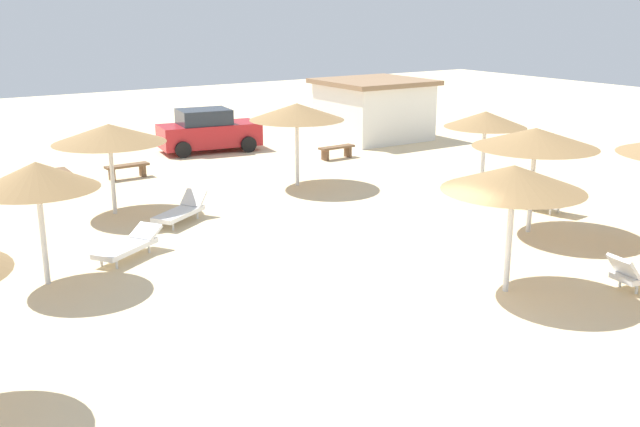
{
  "coord_description": "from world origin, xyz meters",
  "views": [
    {
      "loc": [
        -8.96,
        -10.55,
        5.8
      ],
      "look_at": [
        0.0,
        3.0,
        1.2
      ],
      "focal_mm": 41.71,
      "sensor_mm": 36.0,
      "label": 1
    }
  ],
  "objects_px": {
    "parasol_3": "(109,134)",
    "parasol_8": "(297,112)",
    "parked_car": "(208,131)",
    "parasol_7": "(514,178)",
    "bench_0": "(64,176)",
    "parasol_5": "(536,138)",
    "parasol_1": "(485,120)",
    "lounger_3": "(181,211)",
    "bench_2": "(337,150)",
    "bench_1": "(127,169)",
    "parasol_0": "(37,176)",
    "lounger_1": "(541,200)",
    "beach_cabana": "(373,109)",
    "lounger_0": "(129,245)"
  },
  "relations": [
    {
      "from": "parasol_3",
      "to": "parasol_8",
      "type": "height_order",
      "value": "parasol_8"
    },
    {
      "from": "parasol_8",
      "to": "parked_car",
      "type": "distance_m",
      "value": 7.24
    },
    {
      "from": "parasol_7",
      "to": "bench_0",
      "type": "relative_size",
      "value": 1.93
    },
    {
      "from": "parasol_5",
      "to": "parked_car",
      "type": "relative_size",
      "value": 0.76
    },
    {
      "from": "parasol_1",
      "to": "parasol_3",
      "type": "relative_size",
      "value": 0.83
    },
    {
      "from": "parasol_7",
      "to": "parked_car",
      "type": "xyz_separation_m",
      "value": [
        1.41,
        17.42,
        -1.6
      ]
    },
    {
      "from": "parasol_5",
      "to": "bench_0",
      "type": "relative_size",
      "value": 2.12
    },
    {
      "from": "lounger_3",
      "to": "bench_2",
      "type": "xyz_separation_m",
      "value": [
        8.52,
        4.81,
        0.03
      ]
    },
    {
      "from": "bench_1",
      "to": "parasol_0",
      "type": "bearing_deg",
      "value": -119.05
    },
    {
      "from": "parasol_3",
      "to": "bench_2",
      "type": "distance_m",
      "value": 10.37
    },
    {
      "from": "parasol_7",
      "to": "lounger_1",
      "type": "xyz_separation_m",
      "value": [
        5.56,
        3.85,
        -2.1
      ]
    },
    {
      "from": "bench_0",
      "to": "parked_car",
      "type": "xyz_separation_m",
      "value": [
        6.56,
        2.87,
        0.48
      ]
    },
    {
      "from": "parasol_1",
      "to": "lounger_1",
      "type": "distance_m",
      "value": 3.13
    },
    {
      "from": "parasol_3",
      "to": "lounger_1",
      "type": "height_order",
      "value": "parasol_3"
    },
    {
      "from": "parasol_0",
      "to": "parasol_8",
      "type": "xyz_separation_m",
      "value": [
        9.18,
        4.64,
        0.07
      ]
    },
    {
      "from": "parasol_8",
      "to": "lounger_1",
      "type": "xyz_separation_m",
      "value": [
        4.28,
        -6.51,
        -2.12
      ]
    },
    {
      "from": "parasol_1",
      "to": "parked_car",
      "type": "height_order",
      "value": "parasol_1"
    },
    {
      "from": "parasol_1",
      "to": "beach_cabana",
      "type": "height_order",
      "value": "parasol_1"
    },
    {
      "from": "parasol_0",
      "to": "bench_1",
      "type": "height_order",
      "value": "parasol_0"
    },
    {
      "from": "parasol_5",
      "to": "bench_1",
      "type": "height_order",
      "value": "parasol_5"
    },
    {
      "from": "parasol_8",
      "to": "parked_car",
      "type": "height_order",
      "value": "parasol_8"
    },
    {
      "from": "parasol_3",
      "to": "parked_car",
      "type": "xyz_separation_m",
      "value": [
        6.27,
        7.04,
        -1.49
      ]
    },
    {
      "from": "parasol_0",
      "to": "bench_0",
      "type": "relative_size",
      "value": 1.77
    },
    {
      "from": "parasol_7",
      "to": "parasol_1",
      "type": "bearing_deg",
      "value": 48.18
    },
    {
      "from": "beach_cabana",
      "to": "parasol_3",
      "type": "bearing_deg",
      "value": -157.38
    },
    {
      "from": "parasol_5",
      "to": "lounger_1",
      "type": "xyz_separation_m",
      "value": [
        1.91,
        1.24,
        -2.18
      ]
    },
    {
      "from": "parasol_8",
      "to": "parasol_7",
      "type": "bearing_deg",
      "value": -97.07
    },
    {
      "from": "lounger_0",
      "to": "parked_car",
      "type": "relative_size",
      "value": 0.47
    },
    {
      "from": "bench_0",
      "to": "parasol_5",
      "type": "bearing_deg",
      "value": -53.62
    },
    {
      "from": "parasol_5",
      "to": "bench_2",
      "type": "xyz_separation_m",
      "value": [
        1.24,
        10.68,
        -2.16
      ]
    },
    {
      "from": "parasol_5",
      "to": "bench_0",
      "type": "height_order",
      "value": "parasol_5"
    },
    {
      "from": "lounger_0",
      "to": "parasol_1",
      "type": "bearing_deg",
      "value": -0.87
    },
    {
      "from": "lounger_1",
      "to": "bench_0",
      "type": "height_order",
      "value": "lounger_1"
    },
    {
      "from": "parasol_0",
      "to": "lounger_1",
      "type": "bearing_deg",
      "value": -7.92
    },
    {
      "from": "lounger_3",
      "to": "beach_cabana",
      "type": "xyz_separation_m",
      "value": [
        12.4,
        7.57,
        1.0
      ]
    },
    {
      "from": "bench_1",
      "to": "parked_car",
      "type": "distance_m",
      "value": 5.37
    },
    {
      "from": "parked_car",
      "to": "lounger_0",
      "type": "bearing_deg",
      "value": -123.37
    },
    {
      "from": "lounger_3",
      "to": "parked_car",
      "type": "height_order",
      "value": "parked_car"
    },
    {
      "from": "lounger_0",
      "to": "lounger_1",
      "type": "relative_size",
      "value": 1.01
    },
    {
      "from": "bench_0",
      "to": "beach_cabana",
      "type": "relative_size",
      "value": 0.34
    },
    {
      "from": "parasol_0",
      "to": "parasol_3",
      "type": "relative_size",
      "value": 0.85
    },
    {
      "from": "lounger_0",
      "to": "parasol_7",
      "type": "bearing_deg",
      "value": -47.63
    },
    {
      "from": "parasol_5",
      "to": "bench_2",
      "type": "distance_m",
      "value": 10.97
    },
    {
      "from": "lounger_0",
      "to": "parked_car",
      "type": "height_order",
      "value": "parked_car"
    },
    {
      "from": "bench_0",
      "to": "parasol_0",
      "type": "bearing_deg",
      "value": -107.33
    },
    {
      "from": "parasol_3",
      "to": "parasol_5",
      "type": "distance_m",
      "value": 11.52
    },
    {
      "from": "parasol_7",
      "to": "bench_1",
      "type": "xyz_separation_m",
      "value": [
        -3.04,
        14.46,
        -2.07
      ]
    },
    {
      "from": "parasol_0",
      "to": "bench_0",
      "type": "bearing_deg",
      "value": 72.67
    },
    {
      "from": "lounger_1",
      "to": "parked_car",
      "type": "bearing_deg",
      "value": 107.0
    },
    {
      "from": "parasol_8",
      "to": "bench_0",
      "type": "bearing_deg",
      "value": 146.9
    }
  ]
}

